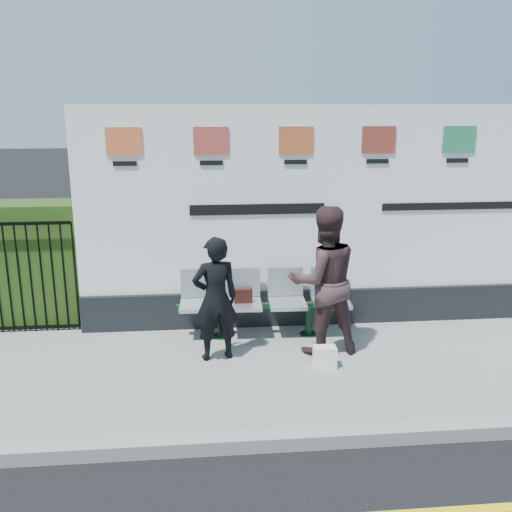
# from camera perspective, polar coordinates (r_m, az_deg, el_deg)

# --- Properties ---
(ground) EXTENTS (80.00, 80.00, 0.00)m
(ground) POSITION_cam_1_polar(r_m,az_deg,el_deg) (5.15, 18.08, -23.19)
(ground) COLOR black
(pavement) EXTENTS (14.00, 3.00, 0.12)m
(pavement) POSITION_cam_1_polar(r_m,az_deg,el_deg) (7.12, 10.16, -10.75)
(pavement) COLOR gray
(pavement) RESTS_ON ground
(kerb) EXTENTS (14.00, 0.18, 0.14)m
(kerb) POSITION_cam_1_polar(r_m,az_deg,el_deg) (5.87, 14.18, -16.88)
(kerb) COLOR gray
(kerb) RESTS_ON ground
(yellow_line) EXTENTS (14.00, 0.10, 0.01)m
(yellow_line) POSITION_cam_1_polar(r_m,az_deg,el_deg) (5.15, 18.09, -23.15)
(yellow_line) COLOR yellow
(yellow_line) RESTS_ON ground
(billboard) EXTENTS (8.00, 0.30, 3.00)m
(billboard) POSITION_cam_1_polar(r_m,az_deg,el_deg) (8.05, 11.51, 2.44)
(billboard) COLOR black
(billboard) RESTS_ON pavement
(hedge) EXTENTS (2.35, 0.70, 1.70)m
(hedge) POSITION_cam_1_polar(r_m,az_deg,el_deg) (8.70, -23.64, -0.65)
(hedge) COLOR #2A4815
(hedge) RESTS_ON pavement
(bench) EXTENTS (2.26, 0.65, 0.48)m
(bench) POSITION_cam_1_polar(r_m,az_deg,el_deg) (7.62, 0.92, -6.30)
(bench) COLOR #AFB5B8
(bench) RESTS_ON pavement
(woman_left) EXTENTS (0.62, 0.48, 1.52)m
(woman_left) POSITION_cam_1_polar(r_m,az_deg,el_deg) (6.81, -4.08, -4.30)
(woman_left) COLOR black
(woman_left) RESTS_ON pavement
(woman_right) EXTENTS (1.00, 0.83, 1.85)m
(woman_right) POSITION_cam_1_polar(r_m,az_deg,el_deg) (6.99, 6.78, -2.47)
(woman_right) COLOR #3D2729
(woman_right) RESTS_ON pavement
(handbag_brown) EXTENTS (0.24, 0.11, 0.19)m
(handbag_brown) POSITION_cam_1_polar(r_m,az_deg,el_deg) (7.49, -1.31, -3.97)
(handbag_brown) COLOR black
(handbag_brown) RESTS_ON bench
(carrier_bag_white) EXTENTS (0.26, 0.16, 0.26)m
(carrier_bag_white) POSITION_cam_1_polar(r_m,az_deg,el_deg) (6.83, 6.89, -10.01)
(carrier_bag_white) COLOR white
(carrier_bag_white) RESTS_ON pavement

